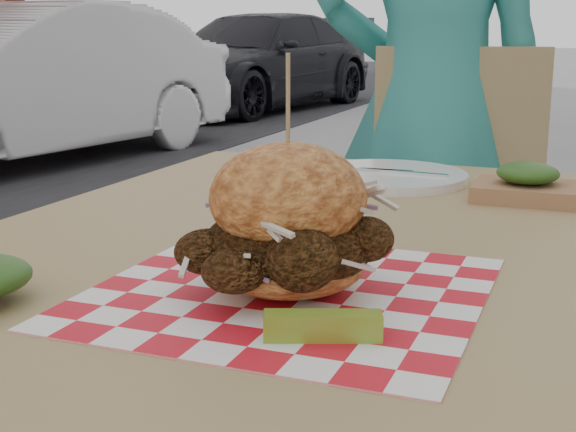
% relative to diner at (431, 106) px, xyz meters
% --- Properties ---
extents(diner, '(0.66, 0.52, 1.60)m').
position_rel_diner_xyz_m(diner, '(0.00, 0.00, 0.00)').
color(diner, teal).
rests_on(diner, ground).
extents(car_white, '(1.83, 3.73, 1.18)m').
position_rel_diner_xyz_m(car_white, '(-3.59, 2.82, -0.21)').
color(car_white, silver).
rests_on(car_white, ground).
extents(car_dark, '(2.21, 4.20, 1.16)m').
position_rel_diner_xyz_m(car_dark, '(-3.59, 7.14, -0.22)').
color(car_dark, black).
rests_on(car_dark, ground).
extents(patio_table, '(0.80, 1.20, 0.75)m').
position_rel_diner_xyz_m(patio_table, '(0.08, -1.16, -0.13)').
color(patio_table, tan).
rests_on(patio_table, ground).
extents(patio_chair, '(0.50, 0.51, 0.95)m').
position_rel_diner_xyz_m(patio_chair, '(0.06, -0.11, -0.25)').
color(patio_chair, tan).
rests_on(patio_chair, ground).
extents(paper_liner, '(0.36, 0.36, 0.00)m').
position_rel_diner_xyz_m(paper_liner, '(0.13, -1.33, -0.05)').
color(paper_liner, red).
rests_on(paper_liner, patio_table).
extents(sandwich, '(0.20, 0.20, 0.22)m').
position_rel_diner_xyz_m(sandwich, '(0.13, -1.33, 0.01)').
color(sandwich, '#DF8B3F').
rests_on(sandwich, paper_liner).
extents(pickle_spear, '(0.10, 0.05, 0.02)m').
position_rel_diner_xyz_m(pickle_spear, '(0.20, -1.44, -0.04)').
color(pickle_spear, olive).
rests_on(pickle_spear, paper_liner).
extents(place_setting, '(0.27, 0.27, 0.02)m').
position_rel_diner_xyz_m(place_setting, '(0.08, -0.74, -0.04)').
color(place_setting, white).
rests_on(place_setting, patio_table).
extents(kraft_tray, '(0.15, 0.12, 0.06)m').
position_rel_diner_xyz_m(kraft_tray, '(0.31, -0.82, -0.03)').
color(kraft_tray, '#9B6C46').
rests_on(kraft_tray, patio_table).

